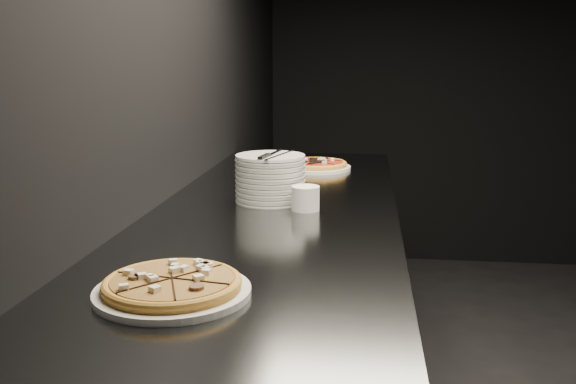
# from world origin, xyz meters

# --- Properties ---
(wall_left) EXTENTS (0.02, 5.00, 2.80)m
(wall_left) POSITION_xyz_m (-2.50, 0.00, 1.40)
(wall_left) COLOR black
(wall_left) RESTS_ON floor
(counter) EXTENTS (0.74, 2.44, 0.92)m
(counter) POSITION_xyz_m (-2.13, 0.00, 0.46)
(counter) COLOR #595C60
(counter) RESTS_ON floor
(pizza_mushroom) EXTENTS (0.31, 0.31, 0.04)m
(pizza_mushroom) POSITION_xyz_m (-2.22, -0.71, 0.94)
(pizza_mushroom) COLOR white
(pizza_mushroom) RESTS_ON counter
(pizza_tomato) EXTENTS (0.32, 0.32, 0.03)m
(pizza_tomato) POSITION_xyz_m (-2.06, 0.76, 0.94)
(pizza_tomato) COLOR white
(pizza_tomato) RESTS_ON counter
(plate_stack) EXTENTS (0.22, 0.22, 0.15)m
(plate_stack) POSITION_xyz_m (-2.16, 0.15, 1.00)
(plate_stack) COLOR white
(plate_stack) RESTS_ON counter
(cutlery) EXTENTS (0.11, 0.23, 0.01)m
(cutlery) POSITION_xyz_m (-2.15, 0.13, 1.07)
(cutlery) COLOR #B5B7BC
(cutlery) RESTS_ON plate_stack
(ramekin) EXTENTS (0.08, 0.08, 0.07)m
(ramekin) POSITION_xyz_m (-2.04, 0.03, 0.96)
(ramekin) COLOR white
(ramekin) RESTS_ON counter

